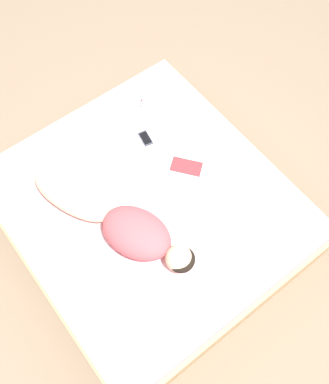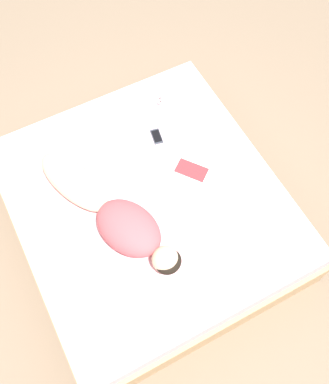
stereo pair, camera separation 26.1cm
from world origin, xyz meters
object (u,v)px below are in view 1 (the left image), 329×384
open_magazine (189,156)px  cell_phone (145,138)px  person (116,221)px  coffee_mug (147,101)px

open_magazine → cell_phone: bearing=-101.5°
cell_phone → open_magazine: bearing=127.1°
open_magazine → cell_phone: (0.17, -0.34, 0.00)m
person → coffee_mug: bearing=-157.8°
cell_phone → coffee_mug: bearing=-118.2°
open_magazine → coffee_mug: bearing=-132.4°
open_magazine → coffee_mug: size_ratio=4.83×
coffee_mug → cell_phone: 0.35m
person → coffee_mug: (-0.83, -0.76, -0.05)m
person → coffee_mug: size_ratio=12.21×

